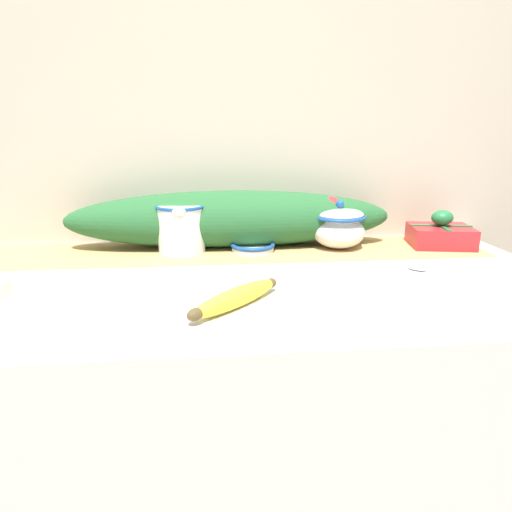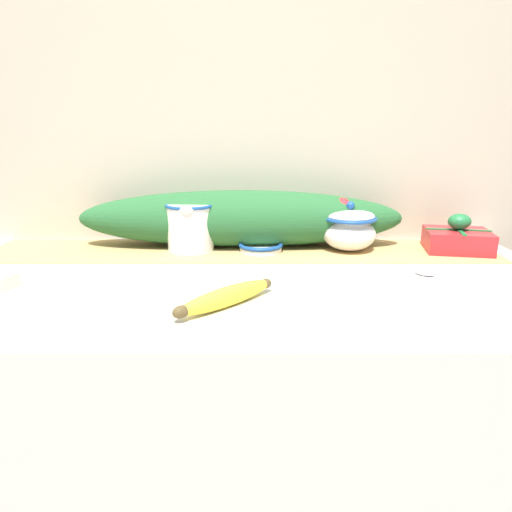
{
  "view_description": "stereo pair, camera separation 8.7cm",
  "coord_description": "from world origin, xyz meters",
  "px_view_note": "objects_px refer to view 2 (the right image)",
  "views": [
    {
      "loc": [
        -0.05,
        -0.86,
        1.17
      ],
      "look_at": [
        0.04,
        -0.02,
        0.93
      ],
      "focal_mm": 32.0,
      "sensor_mm": 36.0,
      "label": 1
    },
    {
      "loc": [
        0.04,
        -0.87,
        1.17
      ],
      "look_at": [
        0.04,
        -0.02,
        0.93
      ],
      "focal_mm": 32.0,
      "sensor_mm": 36.0,
      "label": 2
    }
  ],
  "objects_px": {
    "sugar_bowl": "(351,229)",
    "small_dish": "(262,247)",
    "banana": "(228,297)",
    "gift_box": "(459,239)",
    "spoon": "(422,272)",
    "cream_pitcher": "(192,225)"
  },
  "relations": [
    {
      "from": "banana",
      "to": "gift_box",
      "type": "relative_size",
      "value": 1.02
    },
    {
      "from": "sugar_bowl",
      "to": "small_dish",
      "type": "height_order",
      "value": "sugar_bowl"
    },
    {
      "from": "cream_pitcher",
      "to": "spoon",
      "type": "bearing_deg",
      "value": -20.99
    },
    {
      "from": "sugar_bowl",
      "to": "banana",
      "type": "xyz_separation_m",
      "value": [
        -0.27,
        -0.36,
        -0.04
      ]
    },
    {
      "from": "cream_pitcher",
      "to": "spoon",
      "type": "distance_m",
      "value": 0.53
    },
    {
      "from": "sugar_bowl",
      "to": "banana",
      "type": "bearing_deg",
      "value": -127.15
    },
    {
      "from": "sugar_bowl",
      "to": "spoon",
      "type": "distance_m",
      "value": 0.22
    },
    {
      "from": "sugar_bowl",
      "to": "small_dish",
      "type": "xyz_separation_m",
      "value": [
        -0.21,
        -0.01,
        -0.04
      ]
    },
    {
      "from": "sugar_bowl",
      "to": "small_dish",
      "type": "bearing_deg",
      "value": -177.01
    },
    {
      "from": "sugar_bowl",
      "to": "spoon",
      "type": "xyz_separation_m",
      "value": [
        0.11,
        -0.19,
        -0.05
      ]
    },
    {
      "from": "spoon",
      "to": "gift_box",
      "type": "bearing_deg",
      "value": 84.17
    },
    {
      "from": "banana",
      "to": "gift_box",
      "type": "bearing_deg",
      "value": 33.57
    },
    {
      "from": "cream_pitcher",
      "to": "banana",
      "type": "xyz_separation_m",
      "value": [
        0.11,
        -0.36,
        -0.05
      ]
    },
    {
      "from": "spoon",
      "to": "gift_box",
      "type": "distance_m",
      "value": 0.24
    },
    {
      "from": "small_dish",
      "to": "gift_box",
      "type": "relative_size",
      "value": 0.65
    },
    {
      "from": "banana",
      "to": "spoon",
      "type": "xyz_separation_m",
      "value": [
        0.38,
        0.17,
        -0.01
      ]
    },
    {
      "from": "sugar_bowl",
      "to": "small_dish",
      "type": "distance_m",
      "value": 0.22
    },
    {
      "from": "cream_pitcher",
      "to": "banana",
      "type": "relative_size",
      "value": 0.81
    },
    {
      "from": "cream_pitcher",
      "to": "gift_box",
      "type": "relative_size",
      "value": 0.82
    },
    {
      "from": "sugar_bowl",
      "to": "gift_box",
      "type": "distance_m",
      "value": 0.26
    },
    {
      "from": "small_dish",
      "to": "banana",
      "type": "bearing_deg",
      "value": -99.89
    },
    {
      "from": "sugar_bowl",
      "to": "gift_box",
      "type": "height_order",
      "value": "sugar_bowl"
    }
  ]
}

